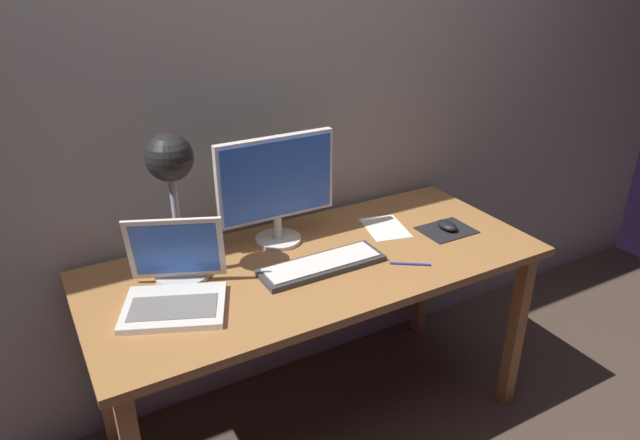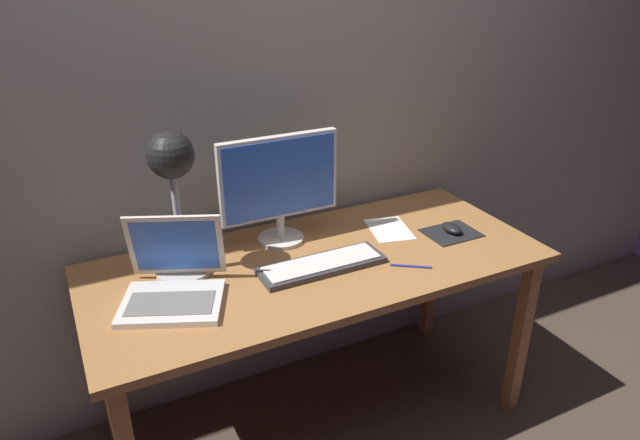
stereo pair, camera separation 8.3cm
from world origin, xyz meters
The scene contains 11 objects.
ground_plane centered at (0.00, 0.00, 0.00)m, with size 4.80×4.80×0.00m, color #47382D.
back_wall centered at (0.00, 0.40, 1.30)m, with size 4.80×0.06×2.60m, color #9E998E.
desk centered at (0.00, 0.00, 0.66)m, with size 1.60×0.70×0.74m.
monitor centered at (-0.06, 0.20, 0.97)m, with size 0.45×0.17×0.40m.
keyboard_main centered at (-0.01, -0.06, 0.75)m, with size 0.44×0.14×0.03m.
laptop centered at (-0.50, 0.00, 0.81)m, with size 0.39×0.39×0.25m.
desk_lamp centered at (-0.44, 0.13, 1.09)m, with size 0.19×0.19×0.49m.
mousepad centered at (0.55, -0.04, 0.74)m, with size 0.20×0.16×0.00m, color black.
mouse centered at (0.55, -0.04, 0.76)m, with size 0.06×0.10×0.03m, color black.
paper_sheet_by_keyboard centered at (0.36, 0.09, 0.74)m, with size 0.15×0.21×0.00m, color white.
pen centered at (0.26, -0.19, 0.74)m, with size 0.01×0.01×0.14m, color #2633A5.
Camera 2 is at (-0.78, -1.58, 1.73)m, focal length 32.24 mm.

